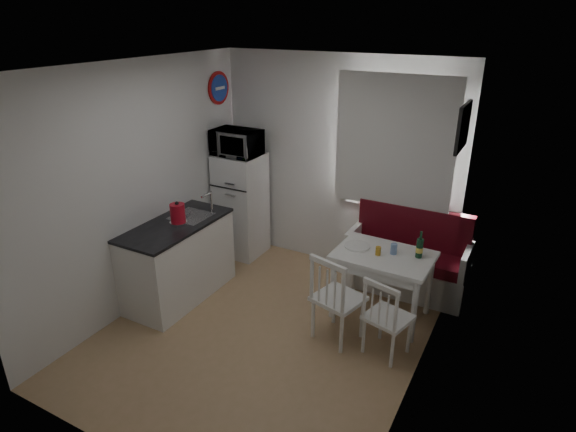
# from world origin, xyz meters

# --- Properties ---
(floor) EXTENTS (3.00, 3.50, 0.02)m
(floor) POSITION_xyz_m (0.00, 0.00, 0.00)
(floor) COLOR tan
(floor) RESTS_ON ground
(ceiling) EXTENTS (3.00, 3.50, 0.02)m
(ceiling) POSITION_xyz_m (0.00, 0.00, 2.60)
(ceiling) COLOR white
(ceiling) RESTS_ON wall_back
(wall_back) EXTENTS (3.00, 0.02, 2.60)m
(wall_back) POSITION_xyz_m (0.00, 1.75, 1.30)
(wall_back) COLOR white
(wall_back) RESTS_ON floor
(wall_front) EXTENTS (3.00, 0.02, 2.60)m
(wall_front) POSITION_xyz_m (0.00, -1.75, 1.30)
(wall_front) COLOR white
(wall_front) RESTS_ON floor
(wall_left) EXTENTS (0.02, 3.50, 2.60)m
(wall_left) POSITION_xyz_m (-1.50, 0.00, 1.30)
(wall_left) COLOR white
(wall_left) RESTS_ON floor
(wall_right) EXTENTS (0.02, 3.50, 2.60)m
(wall_right) POSITION_xyz_m (1.50, 0.00, 1.30)
(wall_right) COLOR white
(wall_right) RESTS_ON floor
(window) EXTENTS (1.22, 0.06, 1.47)m
(window) POSITION_xyz_m (0.70, 1.72, 1.62)
(window) COLOR white
(window) RESTS_ON wall_back
(curtain) EXTENTS (1.35, 0.02, 1.50)m
(curtain) POSITION_xyz_m (0.70, 1.65, 1.68)
(curtain) COLOR white
(curtain) RESTS_ON wall_back
(kitchen_counter) EXTENTS (0.62, 1.32, 1.16)m
(kitchen_counter) POSITION_xyz_m (-1.20, 0.16, 0.46)
(kitchen_counter) COLOR white
(kitchen_counter) RESTS_ON floor
(wall_sign) EXTENTS (0.03, 0.40, 0.40)m
(wall_sign) POSITION_xyz_m (-1.47, 1.45, 2.15)
(wall_sign) COLOR #193597
(wall_sign) RESTS_ON wall_left
(picture_frame) EXTENTS (0.04, 0.52, 0.42)m
(picture_frame) POSITION_xyz_m (1.48, 1.10, 2.05)
(picture_frame) COLOR black
(picture_frame) RESTS_ON wall_right
(bench) EXTENTS (1.36, 0.52, 0.97)m
(bench) POSITION_xyz_m (1.01, 1.51, 0.32)
(bench) COLOR white
(bench) RESTS_ON floor
(dining_table) EXTENTS (0.99, 0.71, 0.73)m
(dining_table) POSITION_xyz_m (0.93, 0.86, 0.65)
(dining_table) COLOR white
(dining_table) RESTS_ON floor
(chair_left) EXTENTS (0.53, 0.52, 0.50)m
(chair_left) POSITION_xyz_m (0.68, 0.19, 0.57)
(chair_left) COLOR white
(chair_left) RESTS_ON floor
(chair_right) EXTENTS (0.47, 0.46, 0.44)m
(chair_right) POSITION_xyz_m (1.18, 0.20, 0.51)
(chair_right) COLOR white
(chair_right) RESTS_ON floor
(fridge) EXTENTS (0.55, 0.55, 1.36)m
(fridge) POSITION_xyz_m (-1.18, 1.40, 0.68)
(fridge) COLOR white
(fridge) RESTS_ON floor
(microwave) EXTENTS (0.58, 0.39, 0.32)m
(microwave) POSITION_xyz_m (-1.18, 1.35, 1.53)
(microwave) COLOR white
(microwave) RESTS_ON fridge
(kettle) EXTENTS (0.19, 0.19, 0.25)m
(kettle) POSITION_xyz_m (-1.15, 0.15, 1.03)
(kettle) COLOR red
(kettle) RESTS_ON kitchen_counter
(wine_bottle) EXTENTS (0.07, 0.07, 0.28)m
(wine_bottle) POSITION_xyz_m (1.25, 0.96, 0.87)
(wine_bottle) COLOR #12381F
(wine_bottle) RESTS_ON dining_table
(drinking_glass_orange) EXTENTS (0.05, 0.05, 0.09)m
(drinking_glass_orange) POSITION_xyz_m (0.88, 0.81, 0.78)
(drinking_glass_orange) COLOR gold
(drinking_glass_orange) RESTS_ON dining_table
(drinking_glass_blue) EXTENTS (0.07, 0.07, 0.11)m
(drinking_glass_blue) POSITION_xyz_m (1.01, 0.91, 0.79)
(drinking_glass_blue) COLOR #7595C8
(drinking_glass_blue) RESTS_ON dining_table
(plate) EXTENTS (0.27, 0.27, 0.02)m
(plate) POSITION_xyz_m (0.63, 0.88, 0.74)
(plate) COLOR white
(plate) RESTS_ON dining_table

